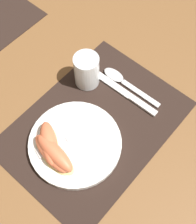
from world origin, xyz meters
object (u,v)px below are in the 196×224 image
Objects in this scene: citrus_wedge_1 at (52,154)px; citrus_wedge_2 at (55,154)px; spoon at (121,80)px; fork at (68,137)px; knife at (126,94)px; plate at (75,143)px; juice_glass at (87,72)px; citrus_wedge_0 at (49,144)px.

citrus_wedge_1 is 1.00× the size of citrus_wedge_2.
spoon is 0.95× the size of fork.
knife is 1.62× the size of citrus_wedge_1.
plate is 1.78× the size of citrus_wedge_1.
juice_glass reaches higher than spoon.
knife is 1.07× the size of fork.
spoon is 1.44× the size of citrus_wedge_1.
citrus_wedge_0 is (-0.27, 0.00, 0.03)m from spoon.
plate is 0.07m from citrus_wedge_1.
citrus_wedge_2 is at bearing -156.48° from juice_glass.
knife is (0.04, -0.11, -0.04)m from juice_glass.
spoon is 1.44× the size of citrus_wedge_2.
plate is at bearing 179.01° from knife.
juice_glass is 0.49× the size of fork.
fork is 0.06m from citrus_wedge_2.
plate is at bearing -171.11° from spoon.
citrus_wedge_0 reaches higher than fork.
plate is 0.20m from knife.
spoon is (0.06, -0.07, -0.04)m from juice_glass.
citrus_wedge_0 reaches higher than spoon.
spoon is at bearing 3.77° from fork.
citrus_wedge_1 is at bearing 118.47° from citrus_wedge_2.
plate is 1.10× the size of knife.
knife is (0.20, -0.00, -0.01)m from plate.
citrus_wedge_0 is (-0.05, 0.02, 0.01)m from fork.
knife is 0.26m from citrus_wedge_2.
citrus_wedge_1 reaches higher than spoon.
fork is at bearing 96.53° from plate.
plate is 0.07m from citrus_wedge_0.
citrus_wedge_2 is (-0.05, -0.01, 0.02)m from fork.
citrus_wedge_0 reaches higher than citrus_wedge_1.
citrus_wedge_1 is (-0.06, -0.00, 0.01)m from fork.
fork is at bearing 3.05° from citrus_wedge_1.
juice_glass is at bearing 33.05° from plate.
citrus_wedge_0 is 0.95× the size of citrus_wedge_1.
spoon is 0.23m from fork.
knife is 0.26m from citrus_wedge_1.
fork is (-0.20, 0.02, 0.02)m from knife.
citrus_wedge_0 is at bearing 170.41° from knife.
fork reaches higher than spoon.
juice_glass is 0.10m from spoon.
citrus_wedge_2 is at bearing 170.12° from plate.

